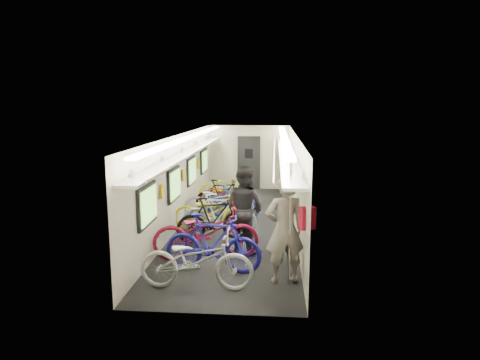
% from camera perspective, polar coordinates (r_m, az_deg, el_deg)
% --- Properties ---
extents(train_car_shell, '(10.00, 10.00, 10.00)m').
position_cam_1_polar(train_car_shell, '(11.89, -1.79, 2.77)').
color(train_car_shell, black).
rests_on(train_car_shell, ground).
extents(bicycle_0, '(2.00, 0.72, 1.04)m').
position_cam_1_polar(bicycle_0, '(7.49, -5.85, -10.56)').
color(bicycle_0, '#ADADB2').
rests_on(bicycle_0, ground).
extents(bicycle_1, '(1.95, 0.79, 1.14)m').
position_cam_1_polar(bicycle_1, '(8.19, -3.68, -8.39)').
color(bicycle_1, '#1F1892').
rests_on(bicycle_1, ground).
extents(bicycle_2, '(2.28, 1.15, 1.14)m').
position_cam_1_polar(bicycle_2, '(8.85, -4.56, -6.97)').
color(bicycle_2, maroon).
rests_on(bicycle_2, ground).
extents(bicycle_3, '(1.84, 1.17, 1.07)m').
position_cam_1_polar(bicycle_3, '(9.99, -3.47, -5.19)').
color(bicycle_3, black).
rests_on(bicycle_3, ground).
extents(bicycle_4, '(1.89, 0.67, 0.99)m').
position_cam_1_polar(bicycle_4, '(10.82, -3.92, -4.22)').
color(bicycle_4, gold).
rests_on(bicycle_4, ground).
extents(bicycle_5, '(1.86, 0.65, 1.10)m').
position_cam_1_polar(bicycle_5, '(10.38, -2.80, -4.53)').
color(bicycle_5, '#BBBBBD').
rests_on(bicycle_5, ground).
extents(bicycle_6, '(1.99, 0.81, 1.02)m').
position_cam_1_polar(bicycle_6, '(11.84, -2.83, -2.90)').
color(bicycle_6, '#A5A4A9').
rests_on(bicycle_6, ground).
extents(bicycle_7, '(1.64, 0.95, 0.95)m').
position_cam_1_polar(bicycle_7, '(11.98, -1.01, -2.90)').
color(bicycle_7, navy).
rests_on(bicycle_7, ground).
extents(bicycle_8, '(1.90, 1.11, 0.94)m').
position_cam_1_polar(bicycle_8, '(12.76, -1.79, -2.13)').
color(bicycle_8, maroon).
rests_on(bicycle_8, ground).
extents(bicycle_9, '(1.66, 0.82, 0.96)m').
position_cam_1_polar(bicycle_9, '(12.88, -2.38, -1.99)').
color(bicycle_9, black).
rests_on(bicycle_9, ground).
extents(bicycle_10, '(1.93, 1.31, 0.96)m').
position_cam_1_polar(bicycle_10, '(14.27, -1.93, -0.81)').
color(bicycle_10, '#C9D914').
rests_on(bicycle_10, ground).
extents(passenger_near, '(0.79, 0.60, 1.94)m').
position_cam_1_polar(passenger_near, '(7.64, 5.98, -6.61)').
color(passenger_near, gray).
rests_on(passenger_near, ground).
extents(passenger_mid, '(1.17, 1.13, 1.89)m').
position_cam_1_polar(passenger_mid, '(9.21, 0.59, -3.83)').
color(passenger_mid, black).
rests_on(passenger_mid, ground).
extents(backpack, '(0.29, 0.23, 0.38)m').
position_cam_1_polar(backpack, '(7.26, 8.97, -5.04)').
color(backpack, '#AC1129').
rests_on(backpack, passenger_near).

